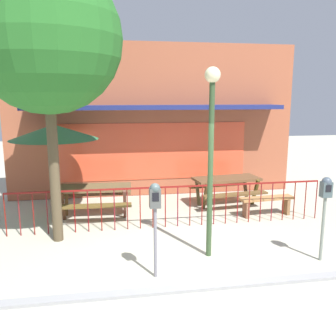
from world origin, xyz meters
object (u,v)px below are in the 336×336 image
at_px(parking_meter_far, 325,197).
at_px(patio_bench, 267,202).
at_px(picnic_table_left, 95,193).
at_px(parking_meter_near, 155,205).
at_px(street_lamp, 211,134).
at_px(picnic_table_right, 226,183).
at_px(street_tree, 46,38).
at_px(patio_umbrella, 54,132).

bearing_deg(parking_meter_far, patio_bench, 87.48).
height_order(picnic_table_left, patio_bench, picnic_table_left).
bearing_deg(parking_meter_near, parking_meter_far, 2.20).
relative_size(patio_bench, parking_meter_far, 0.91).
height_order(patio_bench, parking_meter_far, parking_meter_far).
relative_size(patio_bench, street_lamp, 0.41).
height_order(picnic_table_right, street_lamp, street_lamp).
xyz_separation_m(parking_meter_far, street_lamp, (-1.98, 0.54, 1.10)).
distance_m(picnic_table_right, street_tree, 5.81).
distance_m(picnic_table_left, picnic_table_right, 3.59).
bearing_deg(patio_bench, street_lamp, -135.44).
bearing_deg(street_lamp, street_tree, 156.63).
height_order(parking_meter_near, street_tree, street_tree).
relative_size(picnic_table_right, patio_umbrella, 0.85).
bearing_deg(street_tree, patio_bench, 9.11).
bearing_deg(parking_meter_near, street_lamp, 30.83).
relative_size(picnic_table_left, patio_bench, 1.31).
bearing_deg(street_tree, patio_umbrella, 96.55).
bearing_deg(picnic_table_left, street_tree, -116.94).
height_order(patio_umbrella, street_lamp, street_lamp).
bearing_deg(patio_bench, picnic_table_right, 123.57).
bearing_deg(patio_bench, picnic_table_left, 171.51).
bearing_deg(street_lamp, picnic_table_right, 66.13).
relative_size(street_tree, street_lamp, 1.59).
bearing_deg(parking_meter_near, picnic_table_left, 107.76).
xyz_separation_m(picnic_table_left, parking_meter_far, (4.15, -3.24, 0.60)).
relative_size(patio_bench, street_tree, 0.26).
relative_size(picnic_table_right, parking_meter_near, 1.21).
height_order(patio_bench, street_lamp, street_lamp).
distance_m(picnic_table_left, street_lamp, 3.86).
xyz_separation_m(patio_bench, parking_meter_far, (-0.11, -2.60, 0.86)).
xyz_separation_m(street_tree, street_lamp, (2.91, -1.26, -1.74)).
xyz_separation_m(picnic_table_right, street_tree, (-4.29, -1.87, 3.43)).
bearing_deg(street_tree, picnic_table_left, 63.06).
bearing_deg(parking_meter_far, patio_umbrella, 144.40).
height_order(picnic_table_left, parking_meter_near, parking_meter_near).
distance_m(patio_umbrella, street_lamp, 4.41).
bearing_deg(street_tree, parking_meter_far, -20.20).
relative_size(patio_umbrella, patio_bench, 1.61).
distance_m(patio_bench, street_lamp, 3.53).
bearing_deg(picnic_table_left, street_lamp, -51.07).
height_order(picnic_table_right, parking_meter_far, parking_meter_far).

